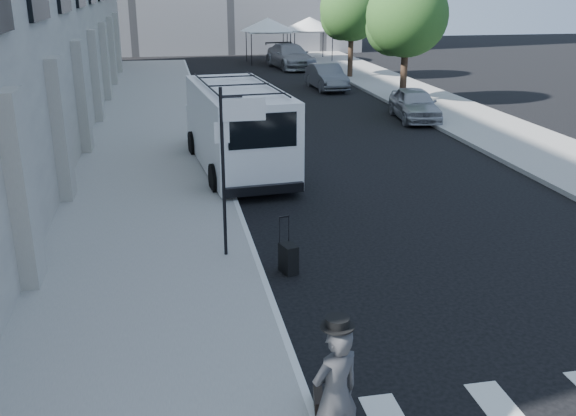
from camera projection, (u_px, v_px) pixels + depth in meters
name	position (u px, v px, depth m)	size (l,w,h in m)	color
ground	(396.00, 323.00, 11.05)	(120.00, 120.00, 0.00)	black
sidewalk_left	(151.00, 131.00, 25.07)	(4.50, 48.00, 0.15)	gray
sidewalk_right	(429.00, 102.00, 31.16)	(4.00, 56.00, 0.15)	gray
sign_pole	(234.00, 137.00, 12.71)	(1.03, 0.07, 3.50)	black
tree_near	(404.00, 19.00, 29.74)	(3.80, 3.83, 6.03)	black
tree_far	(350.00, 11.00, 38.08)	(3.80, 3.83, 6.03)	black
tent_left	(268.00, 25.00, 46.06)	(4.00, 4.00, 3.20)	black
tent_right	(310.00, 24.00, 47.10)	(4.00, 4.00, 3.20)	black
businessman	(335.00, 395.00, 7.62)	(0.67, 0.44, 1.83)	#3A3B3D
briefcase	(318.00, 405.00, 8.64)	(0.12, 0.44, 0.34)	black
suitcase	(288.00, 258.00, 12.89)	(0.37, 0.47, 1.16)	black
cargo_van	(237.00, 128.00, 19.75)	(2.93, 7.13, 2.60)	white
parked_car_a	(415.00, 104.00, 27.27)	(1.60, 3.98, 1.36)	#999BA1
parked_car_b	(327.00, 77.00, 35.15)	(1.44, 4.13, 1.36)	#56585D
parked_car_c	(290.00, 56.00, 43.82)	(2.26, 5.56, 1.61)	gray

